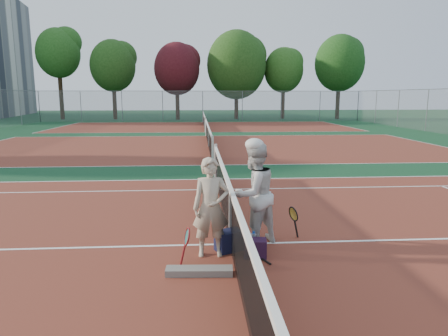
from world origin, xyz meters
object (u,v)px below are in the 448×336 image
Objects in this scene: net_main at (230,216)px; sports_bag_navy at (229,241)px; player_a at (211,207)px; racket_spare at (253,254)px; racket_black_held at (293,223)px; water_bottle at (253,242)px; sports_bag_purple at (255,248)px; racket_red at (187,247)px; player_b at (254,194)px.

net_main is 25.33× the size of sports_bag_navy.
player_a reaches higher than racket_spare.
racket_spare is (-0.82, -0.70, -0.28)m from racket_black_held.
water_bottle is at bearing 9.17° from racket_black_held.
racket_black_held reaches higher than sports_bag_purple.
net_main is at bearing 138.37° from water_bottle.
player_a is at bearing -169.15° from water_bottle.
sports_bag_navy is (0.31, 0.18, -0.63)m from player_a.
racket_red is 1.00× the size of racket_black_held.
sports_bag_navy is at bearing 29.66° from player_a.
net_main is at bearing 8.40° from racket_spare.
water_bottle is (0.71, 0.14, -0.65)m from player_a.
net_main is 18.59× the size of racket_red.
player_a is at bearing -149.62° from sports_bag_navy.
water_bottle is at bearing 48.09° from player_b.
player_b reaches higher than water_bottle.
net_main is 0.64m from player_a.
player_b reaches higher than sports_bag_purple.
player_b is 4.13× the size of sports_bag_navy.
racket_red reaches higher than sports_bag_navy.
racket_red reaches higher than racket_spare.
player_b is (0.75, 0.46, 0.09)m from player_a.
player_b reaches higher than sports_bag_navy.
racket_red reaches higher than water_bottle.
player_b is 2.98× the size of racket_spare.
net_main is at bearing 81.32° from sports_bag_navy.
racket_red is 1.12m from sports_bag_purple.
player_a is 0.90× the size of player_b.
sports_bag_navy is (0.68, 0.56, -0.12)m from racket_red.
racket_red is at bearing 2.16° from player_b.
water_bottle reaches higher than racket_spare.
racket_black_held is (1.15, 0.21, -0.22)m from net_main.
racket_black_held reaches higher than water_bottle.
net_main is 0.77m from racket_spare.
racket_black_held is at bearing 22.29° from sports_bag_navy.
sports_bag_navy is at bearing 142.40° from sports_bag_purple.
racket_black_held is at bearing 33.97° from water_bottle.
racket_spare is at bearing -3.38° from player_a.
player_b is 1.53m from racket_red.
net_main is 0.60m from water_bottle.
player_a is 1.04m from racket_spare.
player_b reaches higher than net_main.
racket_red reaches higher than racket_black_held.
player_a is at bearing 170.21° from sports_bag_purple.
player_a is 2.71× the size of racket_red.
net_main reaches higher than sports_bag_navy.
player_a is 0.72m from sports_bag_navy.
sports_bag_navy is at bearing 26.97° from racket_red.
player_a reaches higher than sports_bag_purple.
sports_bag_navy is (-0.04, -0.28, -0.34)m from net_main.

